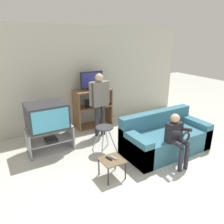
{
  "coord_description": "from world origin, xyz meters",
  "views": [
    {
      "loc": [
        -2.15,
        -1.42,
        2.36
      ],
      "look_at": [
        -0.07,
        2.13,
        0.9
      ],
      "focal_mm": 35.0,
      "sensor_mm": 36.0,
      "label": 1
    }
  ],
  "objects_px": {
    "television_main": "(47,116)",
    "person_standing_adult": "(100,99)",
    "folding_stool": "(105,131)",
    "person_seated_child": "(177,136)",
    "television_flat": "(92,81)",
    "snack_table": "(112,162)",
    "tv_stand": "(50,139)",
    "remote_control_white": "(114,158)",
    "media_shelf": "(93,108)",
    "couch": "(165,138)",
    "remote_control_black": "(109,158)"
  },
  "relations": [
    {
      "from": "television_flat",
      "to": "tv_stand",
      "type": "bearing_deg",
      "value": -151.25
    },
    {
      "from": "folding_stool",
      "to": "media_shelf",
      "type": "bearing_deg",
      "value": 73.99
    },
    {
      "from": "snack_table",
      "to": "remote_control_black",
      "type": "bearing_deg",
      "value": 128.3
    },
    {
      "from": "remote_control_black",
      "to": "television_flat",
      "type": "bearing_deg",
      "value": 57.92
    },
    {
      "from": "television_main",
      "to": "snack_table",
      "type": "bearing_deg",
      "value": -65.46
    },
    {
      "from": "remote_control_black",
      "to": "person_seated_child",
      "type": "distance_m",
      "value": 1.33
    },
    {
      "from": "remote_control_black",
      "to": "couch",
      "type": "relative_size",
      "value": 0.08
    },
    {
      "from": "snack_table",
      "to": "person_seated_child",
      "type": "height_order",
      "value": "person_seated_child"
    },
    {
      "from": "remote_control_white",
      "to": "couch",
      "type": "relative_size",
      "value": 0.08
    },
    {
      "from": "media_shelf",
      "to": "person_standing_adult",
      "type": "height_order",
      "value": "person_standing_adult"
    },
    {
      "from": "television_main",
      "to": "couch",
      "type": "bearing_deg",
      "value": -30.21
    },
    {
      "from": "remote_control_white",
      "to": "person_standing_adult",
      "type": "distance_m",
      "value": 1.79
    },
    {
      "from": "television_flat",
      "to": "snack_table",
      "type": "distance_m",
      "value": 2.52
    },
    {
      "from": "person_seated_child",
      "to": "television_flat",
      "type": "bearing_deg",
      "value": 102.12
    },
    {
      "from": "tv_stand",
      "to": "snack_table",
      "type": "relative_size",
      "value": 2.4
    },
    {
      "from": "television_flat",
      "to": "snack_table",
      "type": "height_order",
      "value": "television_flat"
    },
    {
      "from": "television_flat",
      "to": "folding_stool",
      "type": "xyz_separation_m",
      "value": [
        -0.38,
        -1.37,
        -0.77
      ]
    },
    {
      "from": "snack_table",
      "to": "folding_stool",
      "type": "bearing_deg",
      "value": 69.41
    },
    {
      "from": "media_shelf",
      "to": "television_flat",
      "type": "xyz_separation_m",
      "value": [
        -0.01,
        -0.01,
        0.72
      ]
    },
    {
      "from": "tv_stand",
      "to": "folding_stool",
      "type": "distance_m",
      "value": 1.18
    },
    {
      "from": "television_main",
      "to": "person_standing_adult",
      "type": "bearing_deg",
      "value": 5.85
    },
    {
      "from": "television_flat",
      "to": "person_standing_adult",
      "type": "height_order",
      "value": "person_standing_adult"
    },
    {
      "from": "media_shelf",
      "to": "folding_stool",
      "type": "relative_size",
      "value": 1.78
    },
    {
      "from": "remote_control_black",
      "to": "tv_stand",
      "type": "bearing_deg",
      "value": 100.06
    },
    {
      "from": "couch",
      "to": "folding_stool",
      "type": "bearing_deg",
      "value": 151.93
    },
    {
      "from": "tv_stand",
      "to": "person_seated_child",
      "type": "distance_m",
      "value": 2.59
    },
    {
      "from": "snack_table",
      "to": "couch",
      "type": "xyz_separation_m",
      "value": [
        1.45,
        0.25,
        -0.01
      ]
    },
    {
      "from": "media_shelf",
      "to": "couch",
      "type": "bearing_deg",
      "value": -69.77
    },
    {
      "from": "couch",
      "to": "person_seated_child",
      "type": "distance_m",
      "value": 0.64
    },
    {
      "from": "media_shelf",
      "to": "person_standing_adult",
      "type": "bearing_deg",
      "value": -100.01
    },
    {
      "from": "television_main",
      "to": "couch",
      "type": "distance_m",
      "value": 2.51
    },
    {
      "from": "tv_stand",
      "to": "person_seated_child",
      "type": "height_order",
      "value": "person_seated_child"
    },
    {
      "from": "folding_stool",
      "to": "person_standing_adult",
      "type": "relative_size",
      "value": 0.37
    },
    {
      "from": "television_main",
      "to": "remote_control_white",
      "type": "xyz_separation_m",
      "value": [
        0.73,
        -1.47,
        -0.44
      ]
    },
    {
      "from": "folding_stool",
      "to": "person_seated_child",
      "type": "bearing_deg",
      "value": -50.49
    },
    {
      "from": "folding_stool",
      "to": "person_seated_child",
      "type": "xyz_separation_m",
      "value": [
        0.92,
        -1.11,
        0.13
      ]
    },
    {
      "from": "folding_stool",
      "to": "person_standing_adult",
      "type": "height_order",
      "value": "person_standing_adult"
    },
    {
      "from": "tv_stand",
      "to": "couch",
      "type": "distance_m",
      "value": 2.44
    },
    {
      "from": "couch",
      "to": "person_seated_child",
      "type": "bearing_deg",
      "value": -112.34
    },
    {
      "from": "television_flat",
      "to": "remote_control_black",
      "type": "xyz_separation_m",
      "value": [
        -0.74,
        -2.18,
        -0.88
      ]
    },
    {
      "from": "television_main",
      "to": "snack_table",
      "type": "relative_size",
      "value": 2.05
    },
    {
      "from": "tv_stand",
      "to": "snack_table",
      "type": "bearing_deg",
      "value": -66.01
    },
    {
      "from": "tv_stand",
      "to": "folding_stool",
      "type": "xyz_separation_m",
      "value": [
        0.98,
        -0.63,
        0.21
      ]
    },
    {
      "from": "folding_stool",
      "to": "person_seated_child",
      "type": "relative_size",
      "value": 0.57
    },
    {
      "from": "folding_stool",
      "to": "person_standing_adult",
      "type": "distance_m",
      "value": 0.94
    },
    {
      "from": "tv_stand",
      "to": "person_standing_adult",
      "type": "bearing_deg",
      "value": 6.35
    },
    {
      "from": "folding_stool",
      "to": "person_seated_child",
      "type": "distance_m",
      "value": 1.45
    },
    {
      "from": "television_flat",
      "to": "couch",
      "type": "relative_size",
      "value": 0.34
    },
    {
      "from": "media_shelf",
      "to": "couch",
      "type": "distance_m",
      "value": 2.12
    },
    {
      "from": "folding_stool",
      "to": "remote_control_white",
      "type": "bearing_deg",
      "value": -108.06
    }
  ]
}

